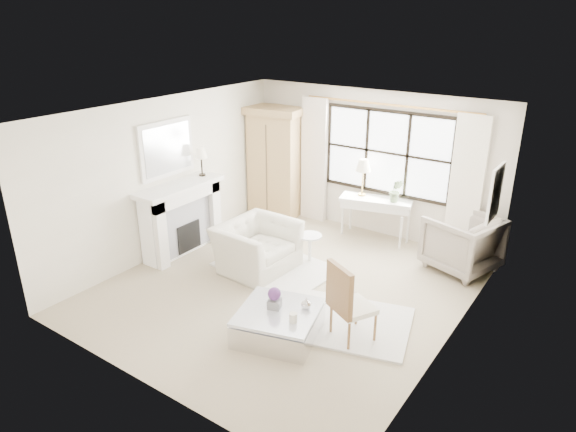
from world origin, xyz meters
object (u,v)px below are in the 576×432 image
at_px(armoire, 275,161).
at_px(console_table, 375,219).
at_px(club_armchair, 257,247).
at_px(coffee_table, 279,323).

bearing_deg(armoire, console_table, -6.90).
xyz_separation_m(armoire, club_armchair, (1.21, -2.19, -0.74)).
xyz_separation_m(armoire, console_table, (2.27, 0.02, -0.74)).
xyz_separation_m(console_table, club_armchair, (-1.06, -2.21, -0.00)).
relative_size(console_table, club_armchair, 1.12).
bearing_deg(coffee_table, club_armchair, 120.57).
xyz_separation_m(club_armchair, coffee_table, (1.40, -1.34, -0.21)).
bearing_deg(console_table, armoire, 166.10).
height_order(armoire, club_armchair, armoire).
xyz_separation_m(armoire, coffee_table, (2.62, -3.53, -0.96)).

